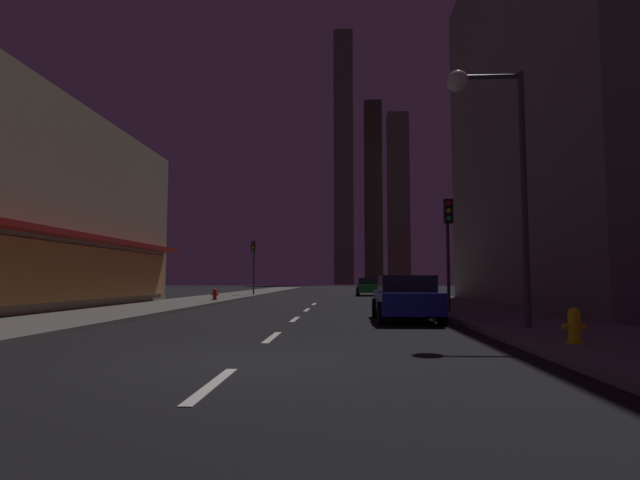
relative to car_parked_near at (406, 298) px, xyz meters
name	(u,v)px	position (x,y,z in m)	size (l,w,h in m)	color
ground_plane	(324,297)	(-3.60, 24.08, -0.79)	(78.00, 136.00, 0.10)	black
sidewalk_right	(413,295)	(3.40, 24.08, -0.67)	(4.00, 76.00, 0.15)	#605E59
sidewalk_left	(237,295)	(-10.60, 24.08, -0.67)	(4.00, 76.00, 0.15)	#605E59
lane_marking_center	(295,319)	(-3.60, 0.48, -0.73)	(0.16, 23.00, 0.01)	silver
building_apartment_right	(611,104)	(10.90, 8.08, 9.00)	(11.00, 20.00, 19.48)	slate
skyscraper_distant_tall	(343,158)	(-2.24, 117.02, 33.16)	(5.10, 8.14, 67.80)	#615C49
skyscraper_distant_mid	(373,192)	(7.47, 149.62, 29.42)	(5.67, 7.69, 60.31)	#323025
skyscraper_distant_short	(398,198)	(13.91, 132.41, 24.66)	(6.18, 5.44, 50.81)	#5E5A47
car_parked_near	(406,298)	(0.00, 0.00, 0.00)	(1.98, 4.24, 1.45)	navy
car_parked_far	(369,287)	(0.00, 25.57, 0.00)	(1.98, 4.24, 1.45)	#1E722D
fire_hydrant_yellow_near	(574,327)	(2.30, -6.65, -0.29)	(0.42, 0.30, 0.65)	yellow
fire_hydrant_far_left	(215,294)	(-9.50, 12.78, -0.29)	(0.42, 0.30, 0.65)	red
traffic_light_near_right	(448,229)	(1.90, 2.54, 2.45)	(0.32, 0.48, 4.20)	#2D2D2D
traffic_light_far_left	(254,256)	(-9.10, 22.88, 2.45)	(0.32, 0.48, 4.20)	#2D2D2D
street_lamp_right	(490,133)	(1.78, -3.43, 4.33)	(1.96, 0.56, 6.58)	#38383D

